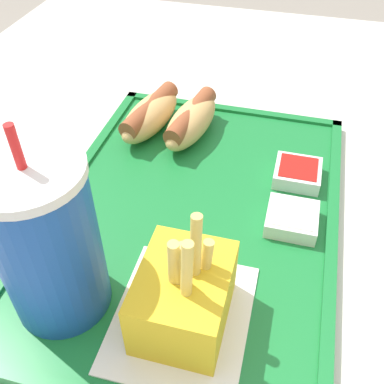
# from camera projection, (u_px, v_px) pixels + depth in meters

# --- Properties ---
(dining_table) EXTENTS (1.21, 0.89, 0.75)m
(dining_table) POSITION_uv_depth(u_px,v_px,m) (174.00, 355.00, 0.78)
(dining_table) COLOR beige
(dining_table) RESTS_ON ground_plane
(food_tray) EXTENTS (0.44, 0.31, 0.01)m
(food_tray) POSITION_uv_depth(u_px,v_px,m) (192.00, 215.00, 0.50)
(food_tray) COLOR #197233
(food_tray) RESTS_ON dining_table
(paper_napkin) EXTENTS (0.14, 0.12, 0.00)m
(paper_napkin) POSITION_uv_depth(u_px,v_px,m) (182.00, 317.00, 0.39)
(paper_napkin) COLOR white
(paper_napkin) RESTS_ON food_tray
(soda_cup) EXTENTS (0.09, 0.09, 0.19)m
(soda_cup) POSITION_uv_depth(u_px,v_px,m) (47.00, 242.00, 0.36)
(soda_cup) COLOR #194CA5
(soda_cup) RESTS_ON food_tray
(hot_dog_far) EXTENTS (0.13, 0.07, 0.04)m
(hot_dog_far) POSITION_uv_depth(u_px,v_px,m) (150.00, 114.00, 0.59)
(hot_dog_far) COLOR tan
(hot_dog_far) RESTS_ON food_tray
(hot_dog_near) EXTENTS (0.13, 0.07, 0.04)m
(hot_dog_near) POSITION_uv_depth(u_px,v_px,m) (194.00, 121.00, 0.58)
(hot_dog_near) COLOR tan
(hot_dog_near) RESTS_ON food_tray
(fries_carton) EXTENTS (0.09, 0.07, 0.12)m
(fries_carton) POSITION_uv_depth(u_px,v_px,m) (184.00, 296.00, 0.37)
(fries_carton) COLOR gold
(fries_carton) RESTS_ON food_tray
(sauce_cup_mayo) EXTENTS (0.05, 0.05, 0.02)m
(sauce_cup_mayo) POSITION_uv_depth(u_px,v_px,m) (292.00, 218.00, 0.47)
(sauce_cup_mayo) COLOR silver
(sauce_cup_mayo) RESTS_ON food_tray
(sauce_cup_ketchup) EXTENTS (0.05, 0.05, 0.02)m
(sauce_cup_ketchup) POSITION_uv_depth(u_px,v_px,m) (297.00, 173.00, 0.53)
(sauce_cup_ketchup) COLOR silver
(sauce_cup_ketchup) RESTS_ON food_tray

